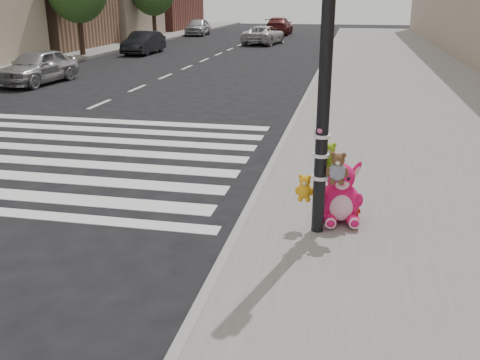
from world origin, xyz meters
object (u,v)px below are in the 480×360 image
(signal_pole, at_px, (325,109))
(car_dark_far, at_px, (144,43))
(red_teddy, at_px, (356,209))
(car_silver_far, at_px, (37,67))
(pink_bunny, at_px, (340,197))
(car_white_near, at_px, (264,35))

(signal_pole, xyz_separation_m, car_dark_far, (-11.26, 22.49, -1.16))
(car_dark_far, bearing_deg, signal_pole, -62.87)
(red_teddy, height_order, car_silver_far, car_silver_far)
(car_silver_far, bearing_deg, signal_pole, -42.12)
(signal_pole, bearing_deg, car_dark_far, 116.60)
(pink_bunny, relative_size, red_teddy, 4.03)
(red_teddy, xyz_separation_m, car_silver_far, (-11.59, 10.88, 0.38))
(pink_bunny, bearing_deg, signal_pole, -135.42)
(pink_bunny, xyz_separation_m, car_dark_far, (-11.51, 22.13, 0.12))
(red_teddy, bearing_deg, car_dark_far, 132.86)
(car_dark_far, bearing_deg, red_teddy, -61.27)
(pink_bunny, bearing_deg, car_dark_far, 106.36)
(red_teddy, bearing_deg, car_silver_far, 151.48)
(pink_bunny, relative_size, car_dark_far, 0.24)
(signal_pole, xyz_separation_m, pink_bunny, (0.25, 0.36, -1.28))
(car_silver_far, distance_m, car_white_near, 19.44)
(signal_pole, height_order, pink_bunny, signal_pole)
(signal_pole, bearing_deg, car_white_near, 100.68)
(car_silver_far, relative_size, car_white_near, 0.84)
(red_teddy, relative_size, car_white_near, 0.05)
(red_teddy, height_order, car_white_near, car_white_near)
(signal_pole, relative_size, red_teddy, 18.25)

